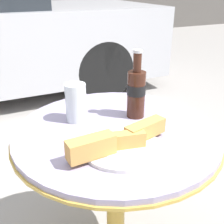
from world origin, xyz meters
TOP-DOWN VIEW (x-y plane):
  - bistro_table at (0.00, 0.00)m, footprint 0.73×0.73m
  - cola_bottle_left at (0.11, 0.06)m, footprint 0.07×0.07m
  - drinking_glass at (-0.10, 0.12)m, footprint 0.08×0.08m
  - lunch_plate_near at (-0.05, -0.13)m, footprint 0.35×0.25m

SIDE VIEW (x-z plane):
  - bistro_table at x=0.00m, z-range 0.18..0.87m
  - lunch_plate_near at x=-0.05m, z-range 0.67..0.75m
  - drinking_glass at x=-0.10m, z-range 0.68..0.82m
  - cola_bottle_left at x=0.11m, z-range 0.66..0.92m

